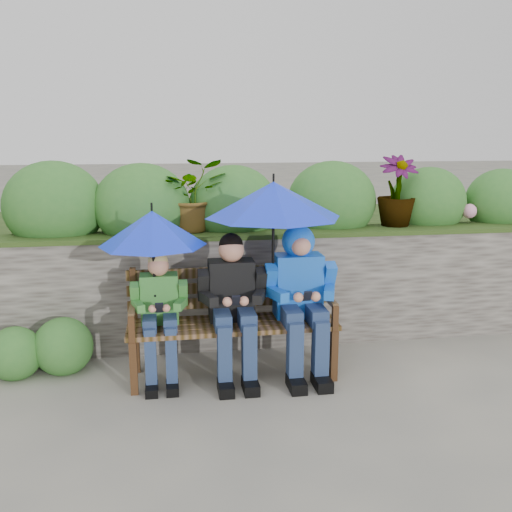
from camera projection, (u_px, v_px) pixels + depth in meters
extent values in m
plane|color=slate|center=(258.00, 375.00, 4.53)|extent=(60.00, 60.00, 0.00)
cube|color=#4C4640|center=(245.00, 289.00, 5.15)|extent=(8.00, 0.40, 1.00)
cube|color=#1B3311|center=(244.00, 234.00, 5.04)|extent=(8.00, 0.42, 0.04)
cube|color=#1B3311|center=(230.00, 262.00, 6.31)|extent=(8.00, 2.00, 0.96)
ellipsoid|color=#306A29|center=(54.00, 206.00, 4.95)|extent=(0.87, 0.70, 0.78)
ellipsoid|color=#306A29|center=(142.00, 206.00, 5.00)|extent=(0.84, 0.67, 0.76)
ellipsoid|color=#306A29|center=(233.00, 205.00, 5.17)|extent=(0.81, 0.64, 0.72)
ellipsoid|color=#306A29|center=(332.00, 201.00, 5.35)|extent=(0.84, 0.67, 0.76)
ellipsoid|color=#306A29|center=(428.00, 202.00, 5.53)|extent=(0.75, 0.60, 0.68)
ellipsoid|color=#306A29|center=(501.00, 202.00, 5.63)|extent=(0.72, 0.58, 0.65)
sphere|color=pink|center=(78.00, 220.00, 4.89)|extent=(0.14, 0.14, 0.14)
sphere|color=pink|center=(289.00, 215.00, 5.17)|extent=(0.14, 0.14, 0.14)
sphere|color=pink|center=(469.00, 211.00, 5.44)|extent=(0.14, 0.14, 0.14)
imported|color=#306A29|center=(193.00, 195.00, 4.99)|extent=(0.58, 0.50, 0.64)
imported|color=#306A29|center=(397.00, 191.00, 5.28)|extent=(0.37, 0.37, 0.65)
sphere|color=#306A29|center=(63.00, 346.00, 4.59)|extent=(0.47, 0.47, 0.47)
sphere|color=#306A29|center=(15.00, 354.00, 4.49)|extent=(0.43, 0.43, 0.43)
cube|color=#402714|center=(134.00, 368.00, 4.16)|extent=(0.05, 0.05, 0.41)
cube|color=#402714|center=(136.00, 348.00, 4.56)|extent=(0.05, 0.05, 0.41)
cube|color=#402714|center=(334.00, 356.00, 4.40)|extent=(0.05, 0.05, 0.41)
cube|color=#402714|center=(320.00, 337.00, 4.79)|extent=(0.05, 0.05, 0.41)
cube|color=#412E10|center=(236.00, 333.00, 4.26)|extent=(1.63, 0.09, 0.04)
cube|color=#412E10|center=(234.00, 327.00, 4.38)|extent=(1.63, 0.09, 0.04)
cube|color=#412E10|center=(232.00, 322.00, 4.49)|extent=(1.63, 0.09, 0.04)
cube|color=#412E10|center=(230.00, 318.00, 4.60)|extent=(1.63, 0.09, 0.04)
cube|color=#402714|center=(134.00, 296.00, 4.48)|extent=(0.05, 0.05, 0.45)
cube|color=#412E10|center=(132.00, 307.00, 4.27)|extent=(0.05, 0.42, 0.04)
cube|color=#402714|center=(132.00, 329.00, 4.10)|extent=(0.05, 0.05, 0.20)
cube|color=#402714|center=(321.00, 288.00, 4.71)|extent=(0.05, 0.05, 0.45)
cube|color=#412E10|center=(328.00, 298.00, 4.51)|extent=(0.05, 0.42, 0.04)
cube|color=#402714|center=(335.00, 318.00, 4.33)|extent=(0.05, 0.05, 0.20)
cube|color=#412E10|center=(230.00, 302.00, 4.63)|extent=(1.63, 0.03, 0.08)
cube|color=#412E10|center=(229.00, 287.00, 4.60)|extent=(1.63, 0.03, 0.08)
cube|color=#412E10|center=(229.00, 272.00, 4.57)|extent=(1.63, 0.03, 0.08)
cube|color=#2E8329|center=(159.00, 299.00, 4.39)|extent=(0.29, 0.17, 0.39)
sphere|color=tan|center=(158.00, 266.00, 4.32)|extent=(0.16, 0.16, 0.16)
sphere|color=tan|center=(158.00, 262.00, 4.32)|extent=(0.15, 0.15, 0.15)
cube|color=#122540|center=(150.00, 322.00, 4.28)|extent=(0.10, 0.27, 0.10)
cube|color=#122540|center=(151.00, 360.00, 4.21)|extent=(0.08, 0.09, 0.49)
cube|color=black|center=(152.00, 390.00, 4.21)|extent=(0.09, 0.18, 0.07)
cube|color=#122540|center=(170.00, 321.00, 4.31)|extent=(0.10, 0.27, 0.10)
cube|color=#122540|center=(171.00, 359.00, 4.23)|extent=(0.08, 0.09, 0.49)
cube|color=black|center=(173.00, 388.00, 4.23)|extent=(0.09, 0.18, 0.07)
cube|color=#2E8329|center=(135.00, 295.00, 4.32)|extent=(0.07, 0.15, 0.21)
cube|color=#2E8329|center=(138.00, 306.00, 4.23)|extent=(0.11, 0.18, 0.06)
sphere|color=tan|center=(152.00, 309.00, 4.17)|extent=(0.06, 0.06, 0.06)
cube|color=#2E8329|center=(183.00, 293.00, 4.37)|extent=(0.07, 0.15, 0.21)
cube|color=#2E8329|center=(180.00, 304.00, 4.27)|extent=(0.11, 0.18, 0.06)
sphere|color=tan|center=(166.00, 308.00, 4.19)|extent=(0.06, 0.06, 0.06)
cube|color=black|center=(159.00, 308.00, 4.17)|extent=(0.06, 0.07, 0.09)
cube|color=black|center=(231.00, 290.00, 4.47)|extent=(0.35, 0.21, 0.48)
sphere|color=tan|center=(231.00, 250.00, 4.38)|extent=(0.20, 0.20, 0.20)
sphere|color=black|center=(231.00, 245.00, 4.38)|extent=(0.19, 0.19, 0.19)
cube|color=#122540|center=(222.00, 318.00, 4.33)|extent=(0.12, 0.33, 0.12)
cube|color=#122540|center=(225.00, 358.00, 4.23)|extent=(0.10, 0.11, 0.50)
cube|color=black|center=(226.00, 388.00, 4.22)|extent=(0.11, 0.23, 0.08)
cube|color=#122540|center=(246.00, 317.00, 4.36)|extent=(0.12, 0.33, 0.12)
cube|color=#122540|center=(249.00, 356.00, 4.26)|extent=(0.10, 0.11, 0.50)
cube|color=black|center=(251.00, 386.00, 4.24)|extent=(0.11, 0.23, 0.08)
cube|color=black|center=(203.00, 285.00, 4.37)|extent=(0.08, 0.19, 0.26)
cube|color=black|center=(209.00, 299.00, 4.26)|extent=(0.13, 0.22, 0.07)
sphere|color=tan|center=(227.00, 302.00, 4.19)|extent=(0.07, 0.07, 0.07)
cube|color=black|center=(260.00, 283.00, 4.44)|extent=(0.08, 0.19, 0.26)
cube|color=black|center=(259.00, 297.00, 4.32)|extent=(0.13, 0.22, 0.07)
sphere|color=tan|center=(244.00, 301.00, 4.21)|extent=(0.07, 0.07, 0.07)
cube|color=black|center=(236.00, 300.00, 4.19)|extent=(0.06, 0.07, 0.09)
cube|color=blue|center=(298.00, 285.00, 4.55)|extent=(0.37, 0.22, 0.50)
sphere|color=tan|center=(299.00, 243.00, 4.46)|extent=(0.21, 0.21, 0.21)
sphere|color=blue|center=(298.00, 241.00, 4.48)|extent=(0.26, 0.26, 0.26)
sphere|color=tan|center=(301.00, 246.00, 4.41)|extent=(0.16, 0.16, 0.16)
cube|color=#122540|center=(290.00, 315.00, 4.41)|extent=(0.13, 0.35, 0.13)
cube|color=#122540|center=(295.00, 354.00, 4.29)|extent=(0.11, 0.12, 0.51)
cube|color=black|center=(296.00, 384.00, 4.27)|extent=(0.12, 0.24, 0.09)
cube|color=#122540|center=(315.00, 314.00, 4.44)|extent=(0.13, 0.35, 0.13)
cube|color=#122540|center=(320.00, 353.00, 4.32)|extent=(0.11, 0.12, 0.51)
cube|color=black|center=(322.00, 382.00, 4.30)|extent=(0.12, 0.24, 0.09)
cube|color=blue|center=(270.00, 280.00, 4.45)|extent=(0.09, 0.20, 0.28)
cube|color=blue|center=(278.00, 295.00, 4.33)|extent=(0.14, 0.23, 0.08)
sphere|color=tan|center=(298.00, 297.00, 4.26)|extent=(0.08, 0.08, 0.08)
cube|color=blue|center=(329.00, 278.00, 4.52)|extent=(0.09, 0.20, 0.28)
cube|color=blue|center=(329.00, 292.00, 4.39)|extent=(0.14, 0.23, 0.08)
sphere|color=tan|center=(315.00, 297.00, 4.28)|extent=(0.08, 0.08, 0.08)
cube|color=black|center=(307.00, 296.00, 4.25)|extent=(0.06, 0.07, 0.09)
cone|color=#122FEC|center=(152.00, 228.00, 4.21)|extent=(0.80, 0.80, 0.26)
cylinder|color=black|center=(152.00, 207.00, 4.17)|extent=(0.02, 0.02, 0.06)
cylinder|color=black|center=(154.00, 262.00, 4.26)|extent=(0.02, 0.02, 0.51)
sphere|color=black|center=(155.00, 295.00, 4.32)|extent=(0.04, 0.04, 0.04)
cone|color=#122FEC|center=(273.00, 200.00, 4.31)|extent=(1.05, 1.05, 0.27)
cylinder|color=black|center=(274.00, 178.00, 4.27)|extent=(0.02, 0.02, 0.06)
cylinder|color=black|center=(273.00, 244.00, 4.38)|extent=(0.02, 0.02, 0.69)
sphere|color=black|center=(273.00, 287.00, 4.46)|extent=(0.04, 0.04, 0.04)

